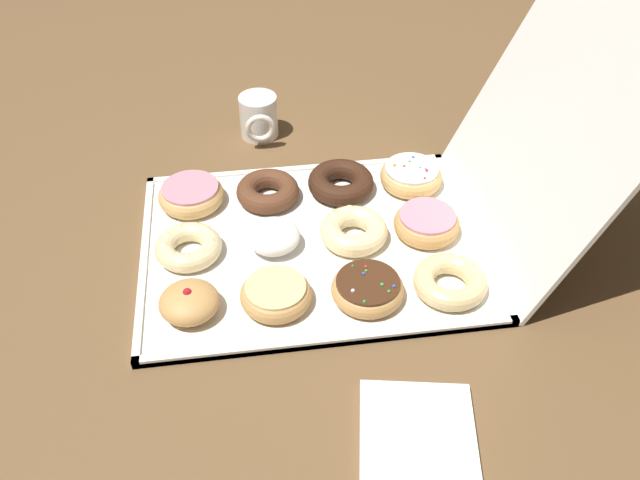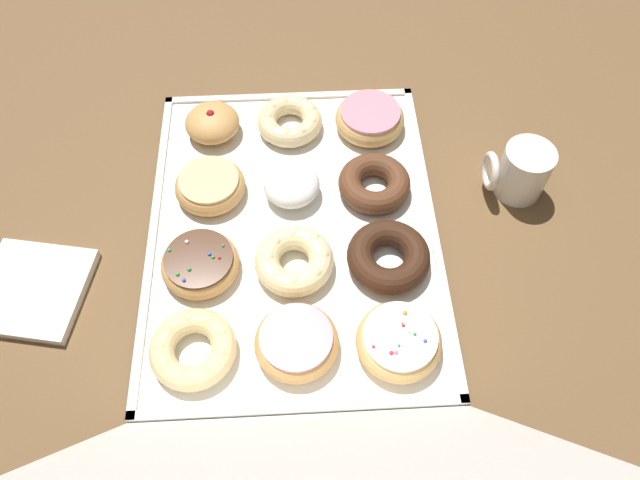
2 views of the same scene
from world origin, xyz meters
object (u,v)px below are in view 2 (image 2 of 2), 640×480
chocolate_cake_ring_donut_6 (388,256)px  pink_frosted_donut_10 (295,342)px  powdered_filled_donut_4 (289,185)px  coffee_mug (521,171)px  chocolate_cake_ring_donut_3 (374,183)px  cruller_donut_11 (193,349)px  pink_frosted_donut_0 (370,118)px  sprinkle_donut_9 (399,341)px  donut_box (293,228)px  cruller_donut_1 (290,121)px  cruller_donut_7 (296,260)px  sprinkle_donut_8 (200,263)px  jelly_filled_donut_2 (212,123)px  glazed_ring_donut_5 (210,186)px  napkin_stack (33,290)px

chocolate_cake_ring_donut_6 → pink_frosted_donut_10: bearing=42.2°
powdered_filled_donut_4 → coffee_mug: 0.36m
chocolate_cake_ring_donut_3 → cruller_donut_11: (0.27, 0.26, -0.00)m
pink_frosted_donut_0 → sprinkle_donut_9: sprinkle_donut_9 is taller
chocolate_cake_ring_donut_6 → sprinkle_donut_9: sprinkle_donut_9 is taller
cruller_donut_11 → powdered_filled_donut_4: bearing=-116.8°
cruller_donut_11 → coffee_mug: 0.56m
donut_box → sprinkle_donut_9: sprinkle_donut_9 is taller
pink_frosted_donut_0 → chocolate_cake_ring_donut_6: size_ratio=0.97×
chocolate_cake_ring_donut_3 → coffee_mug: size_ratio=1.16×
cruller_donut_1 → chocolate_cake_ring_donut_3: chocolate_cake_ring_donut_3 is taller
pink_frosted_donut_10 → donut_box: bearing=-90.7°
cruller_donut_7 → pink_frosted_donut_10: size_ratio=1.02×
chocolate_cake_ring_donut_3 → sprinkle_donut_8: (0.27, 0.13, 0.00)m
cruller_donut_1 → jelly_filled_donut_2: size_ratio=1.21×
pink_frosted_donut_0 → donut_box: bearing=55.9°
chocolate_cake_ring_donut_3 → glazed_ring_donut_5: size_ratio=1.03×
pink_frosted_donut_10 → sprinkle_donut_8: bearing=-44.2°
napkin_stack → chocolate_cake_ring_donut_6: bearing=-178.2°
donut_box → chocolate_cake_ring_donut_6: bearing=152.3°
chocolate_cake_ring_donut_6 → coffee_mug: (-0.22, -0.13, 0.02)m
donut_box → sprinkle_donut_8: bearing=27.1°
glazed_ring_donut_5 → sprinkle_donut_9: (-0.26, 0.28, 0.00)m
chocolate_cake_ring_donut_6 → pink_frosted_donut_0: bearing=-89.8°
chocolate_cake_ring_donut_3 → sprinkle_donut_9: size_ratio=0.99×
chocolate_cake_ring_donut_3 → pink_frosted_donut_10: (0.13, 0.26, 0.00)m
chocolate_cake_ring_donut_6 → napkin_stack: chocolate_cake_ring_donut_6 is taller
glazed_ring_donut_5 → cruller_donut_7: size_ratio=0.96×
sprinkle_donut_9 → cruller_donut_11: sprinkle_donut_9 is taller
chocolate_cake_ring_donut_6 → pink_frosted_donut_10: size_ratio=1.07×
powdered_filled_donut_4 → cruller_donut_7: (-0.01, 0.14, -0.00)m
pink_frosted_donut_0 → sprinkle_donut_8: bearing=44.9°
cruller_donut_1 → pink_frosted_donut_10: 0.40m
chocolate_cake_ring_donut_6 → sprinkle_donut_9: size_ratio=1.05×
pink_frosted_donut_0 → coffee_mug: (-0.22, 0.14, 0.02)m
chocolate_cake_ring_donut_3 → cruller_donut_7: cruller_donut_7 is taller
cruller_donut_7 → sprinkle_donut_8: size_ratio=1.02×
glazed_ring_donut_5 → chocolate_cake_ring_donut_3: bearing=178.2°
powdered_filled_donut_4 → sprinkle_donut_8: bearing=45.4°
sprinkle_donut_9 → pink_frosted_donut_10: size_ratio=1.02×
donut_box → sprinkle_donut_9: 0.25m
pink_frosted_donut_0 → powdered_filled_donut_4: (0.14, 0.14, 0.00)m
powdered_filled_donut_4 → chocolate_cake_ring_donut_6: (-0.14, 0.14, -0.00)m
chocolate_cake_ring_donut_3 → powdered_filled_donut_4: powdered_filled_donut_4 is taller
glazed_ring_donut_5 → cruller_donut_11: 0.27m
glazed_ring_donut_5 → pink_frosted_donut_10: 0.30m
powdered_filled_donut_4 → chocolate_cake_ring_donut_3: bearing=179.9°
napkin_stack → sprinkle_donut_8: bearing=-175.5°
sprinkle_donut_9 → pink_frosted_donut_0: bearing=-90.1°
donut_box → pink_frosted_donut_0: size_ratio=4.86×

